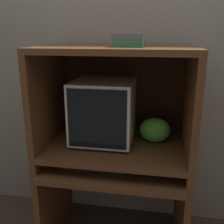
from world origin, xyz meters
TOP-DOWN VIEW (x-y plane):
  - wall_back at (0.00, 0.69)m, footprint 6.00×0.06m
  - desk_base at (0.00, 0.27)m, footprint 0.98×0.68m
  - desk_monitor_shelf at (0.00, 0.32)m, footprint 0.98×0.63m
  - hutch_upper at (0.00, 0.35)m, footprint 0.98×0.63m
  - crt_monitor at (-0.10, 0.37)m, footprint 0.41×0.44m
  - keyboard at (-0.12, 0.18)m, footprint 0.41×0.15m
  - mouse at (0.16, 0.19)m, footprint 0.07×0.05m
  - snack_bag at (0.26, 0.41)m, footprint 0.21×0.16m
  - book_stack at (0.09, 0.23)m, footprint 0.18×0.14m

SIDE VIEW (x-z plane):
  - desk_base at x=0.00m, z-range 0.09..0.75m
  - keyboard at x=-0.12m, z-range 0.66..0.69m
  - mouse at x=0.16m, z-range 0.66..0.70m
  - desk_monitor_shelf at x=0.00m, z-range 0.69..0.81m
  - snack_bag at x=0.26m, z-range 0.78..0.95m
  - crt_monitor at x=-0.10m, z-range 0.78..1.22m
  - hutch_upper at x=0.00m, z-range 0.88..1.54m
  - wall_back at x=0.00m, z-range 0.00..2.60m
  - book_stack at x=0.09m, z-range 1.43..1.50m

